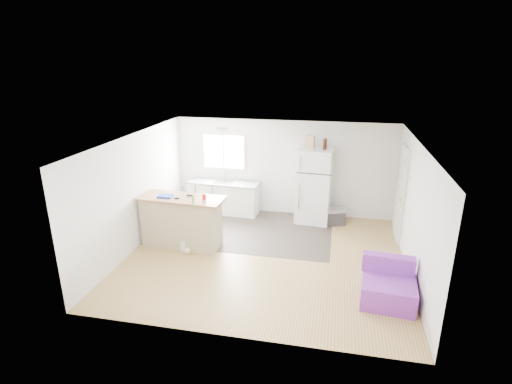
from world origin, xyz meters
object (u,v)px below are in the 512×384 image
(bottle_left, at_px, (324,144))
(kitchen_cabinets, at_px, (224,197))
(blue_tray, at_px, (165,196))
(purple_seat, at_px, (388,287))
(peninsula, at_px, (182,221))
(cardboard_box, at_px, (310,142))
(bottle_right, at_px, (325,144))
(cooler, at_px, (333,216))
(refrigerator, at_px, (314,186))
(mop, at_px, (189,243))
(cleaner_jug, at_px, (184,246))
(red_cup, at_px, (204,196))

(bottle_left, bearing_deg, kitchen_cabinets, 175.18)
(blue_tray, relative_size, bottle_left, 1.20)
(bottle_left, bearing_deg, purple_seat, -67.72)
(peninsula, bearing_deg, purple_seat, -13.17)
(cardboard_box, bearing_deg, bottle_right, 3.03)
(cooler, bearing_deg, refrigerator, 148.84)
(mop, height_order, cardboard_box, cardboard_box)
(mop, bearing_deg, blue_tray, 124.71)
(kitchen_cabinets, height_order, mop, mop)
(peninsula, bearing_deg, cleaner_jug, -60.35)
(refrigerator, distance_m, bottle_right, 1.06)
(cleaner_jug, distance_m, bottle_left, 3.88)
(peninsula, relative_size, bottle_left, 7.32)
(red_cup, bearing_deg, purple_seat, -19.12)
(peninsula, bearing_deg, red_cup, 1.74)
(refrigerator, bearing_deg, mop, -131.34)
(red_cup, xyz_separation_m, blue_tray, (-0.84, -0.03, -0.04))
(mop, bearing_deg, purple_seat, -43.04)
(peninsula, relative_size, bottle_right, 7.32)
(bottle_left, bearing_deg, red_cup, -141.20)
(red_cup, distance_m, bottle_right, 3.13)
(mop, relative_size, bottle_left, 5.21)
(refrigerator, relative_size, purple_seat, 1.97)
(purple_seat, height_order, mop, mop)
(refrigerator, xyz_separation_m, mop, (-2.38, -2.26, -0.68))
(peninsula, xyz_separation_m, bottle_right, (2.85, 1.92, 1.39))
(cooler, bearing_deg, blue_tray, -170.62)
(kitchen_cabinets, relative_size, cleaner_jug, 6.68)
(refrigerator, bearing_deg, blue_tray, -140.91)
(refrigerator, xyz_separation_m, blue_tray, (-2.95, -1.98, 0.20))
(red_cup, bearing_deg, peninsula, 177.87)
(mop, distance_m, blue_tray, 1.09)
(bottle_left, bearing_deg, cleaner_jug, -142.30)
(cooler, relative_size, purple_seat, 0.66)
(purple_seat, bearing_deg, blue_tray, 169.91)
(kitchen_cabinets, xyz_separation_m, bottle_left, (2.50, -0.21, 1.53))
(cardboard_box, bearing_deg, purple_seat, -63.17)
(refrigerator, distance_m, red_cup, 2.89)
(refrigerator, bearing_deg, bottle_right, 1.27)
(red_cup, relative_size, blue_tray, 0.40)
(bottle_left, bearing_deg, bottle_right, 79.65)
(purple_seat, relative_size, mop, 0.71)
(cooler, bearing_deg, red_cup, -163.87)
(cooler, relative_size, mop, 0.47)
(blue_tray, height_order, cardboard_box, cardboard_box)
(red_cup, height_order, blue_tray, red_cup)
(refrigerator, height_order, blue_tray, refrigerator)
(cleaner_jug, height_order, blue_tray, blue_tray)
(cooler, xyz_separation_m, bottle_left, (-0.31, 0.00, 1.75))
(red_cup, xyz_separation_m, bottle_right, (2.32, 1.94, 0.79))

